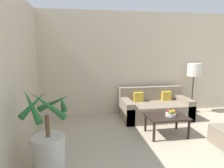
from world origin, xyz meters
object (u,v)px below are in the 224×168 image
coffee_table (167,119)px  apple_green (171,112)px  orange_fruit (173,111)px  fruit_bowl (171,115)px  floor_lamp (194,72)px  sofa_loveseat (155,108)px  potted_palm (48,142)px  apple_red (169,111)px

coffee_table → apple_green: 0.18m
orange_fruit → fruit_bowl: bearing=171.2°
floor_lamp → sofa_loveseat: bearing=-169.5°
sofa_loveseat → coffee_table: bearing=-98.3°
sofa_loveseat → orange_fruit: sofa_loveseat is taller
potted_palm → orange_fruit: (2.34, 0.72, 0.12)m
apple_green → orange_fruit: size_ratio=0.97×
coffee_table → orange_fruit: bearing=-13.4°
floor_lamp → apple_green: size_ratio=17.06×
floor_lamp → fruit_bowl: (-1.22, -1.24, -0.71)m
potted_palm → sofa_loveseat: 2.94m
orange_fruit → potted_palm: bearing=-162.9°
apple_green → sofa_loveseat: bearing=84.7°
sofa_loveseat → orange_fruit: bearing=-91.2°
apple_red → floor_lamp: bearing=43.9°
fruit_bowl → apple_green: 0.09m
floor_lamp → coffee_table: bearing=-136.8°
orange_fruit → floor_lamp: bearing=46.8°
apple_green → orange_fruit: bearing=28.9°
coffee_table → apple_green: (0.05, -0.07, 0.16)m
potted_palm → fruit_bowl: size_ratio=5.99×
apple_red → apple_green: size_ratio=0.95×
apple_red → coffee_table: bearing=-163.0°
coffee_table → orange_fruit: 0.20m
coffee_table → orange_fruit: (0.13, -0.03, 0.16)m
potted_palm → fruit_bowl: 2.40m
potted_palm → floor_lamp: floor_lamp is taller
sofa_loveseat → apple_green: sofa_loveseat is taller
fruit_bowl → orange_fruit: orange_fruit is taller
coffee_table → sofa_loveseat: bearing=81.7°
floor_lamp → fruit_bowl: floor_lamp is taller
orange_fruit → apple_green: bearing=-151.1°
apple_red → orange_fruit: orange_fruit is taller
potted_palm → orange_fruit: potted_palm is taller
coffee_table → fruit_bowl: bearing=-16.7°
fruit_bowl → coffee_table: bearing=163.3°
sofa_loveseat → apple_red: sofa_loveseat is taller
sofa_loveseat → coffee_table: (-0.15, -1.00, 0.09)m
potted_palm → apple_red: potted_palm is taller
potted_palm → apple_red: 2.39m
potted_palm → fruit_bowl: (2.29, 0.73, 0.05)m
sofa_loveseat → floor_lamp: 1.46m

